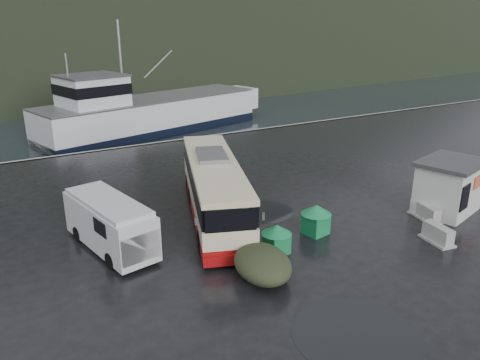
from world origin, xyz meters
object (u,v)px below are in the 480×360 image
coach_bus (215,216)px  white_van (112,248)px  waste_bin_right (315,233)px  jersey_barrier_a (427,220)px  dome_tent (262,277)px  jersey_barrier_c (423,215)px  waste_bin_left (276,253)px  ticket_kiosk (445,211)px  jersey_barrier_b (437,242)px  fishing_trawler (153,118)px

coach_bus → white_van: coach_bus is taller
coach_bus → waste_bin_right: size_ratio=7.66×
jersey_barrier_a → dome_tent: bearing=-177.0°
dome_tent → jersey_barrier_c: bearing=5.5°
waste_bin_left → ticket_kiosk: size_ratio=0.37×
coach_bus → jersey_barrier_b: (7.42, -7.66, 0.00)m
jersey_barrier_c → waste_bin_left: bearing=177.5°
waste_bin_left → jersey_barrier_a: 8.61m
coach_bus → jersey_barrier_c: coach_bus is taller
waste_bin_right → jersey_barrier_c: bearing=-9.8°
waste_bin_left → jersey_barrier_b: waste_bin_left is taller
jersey_barrier_c → jersey_barrier_b: bearing=-129.0°
waste_bin_left → jersey_barrier_a: waste_bin_left is taller
white_van → waste_bin_left: white_van is taller
dome_tent → fishing_trawler: fishing_trawler is taller
jersey_barrier_a → fishing_trawler: fishing_trawler is taller
jersey_barrier_a → fishing_trawler: size_ratio=0.05×
waste_bin_right → ticket_kiosk: (7.62, -1.27, 0.00)m
white_van → ticket_kiosk: 16.98m
coach_bus → ticket_kiosk: (10.79, -5.49, 0.00)m
white_van → jersey_barrier_b: white_van is taller
dome_tent → waste_bin_right: bearing=26.0°
waste_bin_left → dome_tent: (-1.60, -1.40, 0.00)m
ticket_kiosk → jersey_barrier_a: size_ratio=2.40×
coach_bus → jersey_barrier_b: size_ratio=6.90×
jersey_barrier_c → jersey_barrier_a: bearing=-119.9°
ticket_kiosk → jersey_barrier_b: 4.00m
white_van → waste_bin_right: bearing=-31.8°
jersey_barrier_a → jersey_barrier_c: 0.56m
white_van → waste_bin_left: bearing=-44.3°
white_van → waste_bin_left: size_ratio=4.23×
white_van → jersey_barrier_c: size_ratio=3.92×
waste_bin_left → jersey_barrier_c: (8.85, -0.39, 0.00)m
waste_bin_left → dome_tent: 2.13m
jersey_barrier_b → dome_tent: bearing=170.9°
jersey_barrier_c → fishing_trawler: 30.74m
dome_tent → fishing_trawler: bearing=77.8°
ticket_kiosk → jersey_barrier_a: (-1.71, -0.28, 0.00)m
coach_bus → jersey_barrier_c: 10.74m
dome_tent → jersey_barrier_c: 10.50m
dome_tent → ticket_kiosk: (11.88, 0.80, 0.00)m
white_van → jersey_barrier_c: (14.91, -4.36, 0.00)m
coach_bus → jersey_barrier_c: bearing=-9.8°
waste_bin_right → jersey_barrier_c: (6.18, -1.06, 0.00)m
white_van → ticket_kiosk: bearing=-26.7°
coach_bus → waste_bin_left: size_ratio=8.41×
white_van → waste_bin_right: white_van is taller
white_van → waste_bin_left: 7.25m
jersey_barrier_a → jersey_barrier_b: (-1.65, -1.89, 0.00)m
dome_tent → waste_bin_left: bearing=41.2°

